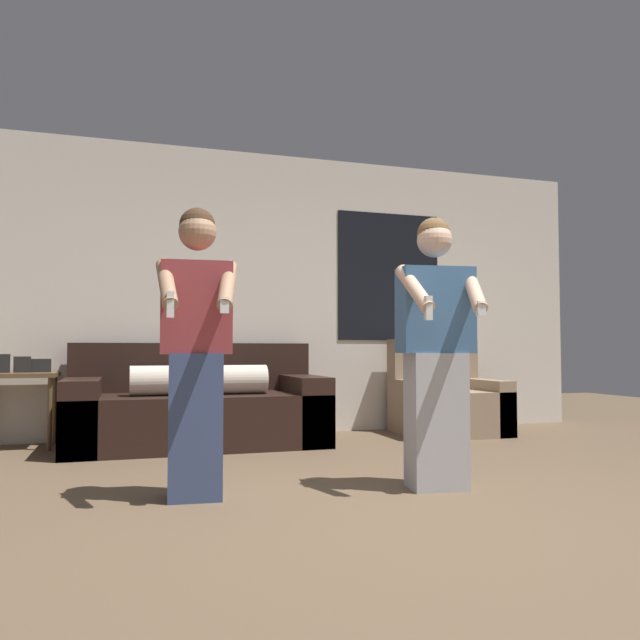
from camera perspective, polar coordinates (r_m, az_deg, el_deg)
The scene contains 7 objects.
ground_plane at distance 3.05m, azimuth 8.37°, elevation -17.93°, with size 14.00×14.00×0.00m, color brown.
wall_back at distance 6.04m, azimuth -4.97°, elevation 2.51°, with size 6.76×0.07×2.70m.
couch at distance 5.40m, azimuth -11.17°, elevation -7.98°, with size 2.09×0.99×0.86m.
armchair at distance 6.16m, azimuth 11.48°, elevation -7.33°, with size 0.91×0.85×0.91m.
side_table at distance 5.65m, azimuth -25.60°, elevation -5.23°, with size 0.55×0.44×0.77m.
person_left at distance 3.45m, azimuth -11.25°, elevation -2.63°, with size 0.44×0.48×1.58m.
person_right at distance 3.70m, azimuth 10.54°, elevation -2.83°, with size 0.49×0.49×1.58m.
Camera 1 is at (-1.28, -2.66, 0.80)m, focal length 35.00 mm.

